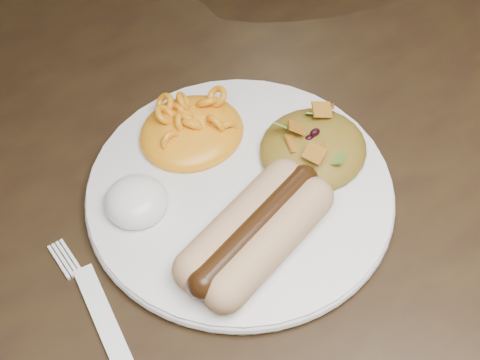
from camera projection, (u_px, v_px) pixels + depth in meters
table at (169, 216)px, 0.71m from camera, size 1.60×0.90×0.75m
plate at (240, 192)px, 0.60m from camera, size 0.32×0.32×0.01m
hotdog at (256, 231)px, 0.55m from camera, size 0.12×0.09×0.03m
mac_and_cheese at (191, 122)px, 0.62m from camera, size 0.09×0.09×0.04m
sour_cream at (135, 196)px, 0.57m from camera, size 0.06×0.06×0.03m
taco_salad at (314, 142)px, 0.61m from camera, size 0.09×0.09×0.04m
fork at (105, 322)px, 0.53m from camera, size 0.04×0.13×0.00m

